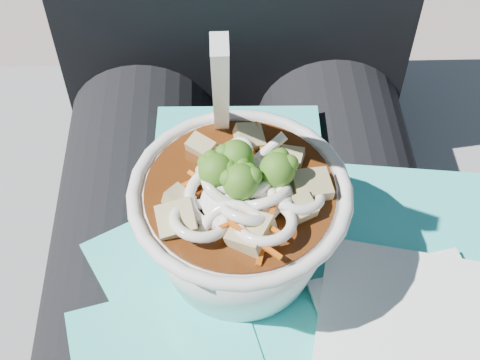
{
  "coord_description": "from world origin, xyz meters",
  "views": [
    {
      "loc": [
        -0.02,
        -0.27,
        1.0
      ],
      "look_at": [
        -0.01,
        -0.0,
        0.67
      ],
      "focal_mm": 50.0,
      "sensor_mm": 36.0,
      "label": 1
    }
  ],
  "objects_px": {
    "stone_ledge": "(239,312)",
    "udon_bowl": "(240,216)",
    "lap": "(246,312)",
    "person_body": "(242,201)",
    "plastic_bag": "(281,303)"
  },
  "relations": [
    {
      "from": "stone_ledge",
      "to": "lap",
      "type": "bearing_deg",
      "value": -90.0
    },
    {
      "from": "lap",
      "to": "person_body",
      "type": "height_order",
      "value": "person_body"
    },
    {
      "from": "person_body",
      "to": "lap",
      "type": "bearing_deg",
      "value": -90.0
    },
    {
      "from": "lap",
      "to": "plastic_bag",
      "type": "distance_m",
      "value": 0.09
    },
    {
      "from": "udon_bowl",
      "to": "lap",
      "type": "bearing_deg",
      "value": 31.26
    },
    {
      "from": "stone_ledge",
      "to": "lap",
      "type": "height_order",
      "value": "lap"
    },
    {
      "from": "stone_ledge",
      "to": "udon_bowl",
      "type": "height_order",
      "value": "udon_bowl"
    },
    {
      "from": "stone_ledge",
      "to": "plastic_bag",
      "type": "relative_size",
      "value": 2.61
    },
    {
      "from": "stone_ledge",
      "to": "plastic_bag",
      "type": "height_order",
      "value": "plastic_bag"
    },
    {
      "from": "person_body",
      "to": "plastic_bag",
      "type": "distance_m",
      "value": 0.14
    },
    {
      "from": "udon_bowl",
      "to": "plastic_bag",
      "type": "bearing_deg",
      "value": -50.97
    },
    {
      "from": "lap",
      "to": "person_body",
      "type": "bearing_deg",
      "value": 90.0
    },
    {
      "from": "stone_ledge",
      "to": "person_body",
      "type": "xyz_separation_m",
      "value": [
        0.0,
        -0.06,
        0.32
      ]
    },
    {
      "from": "person_body",
      "to": "udon_bowl",
      "type": "relative_size",
      "value": 4.94
    },
    {
      "from": "person_body",
      "to": "plastic_bag",
      "type": "relative_size",
      "value": 2.54
    }
  ]
}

